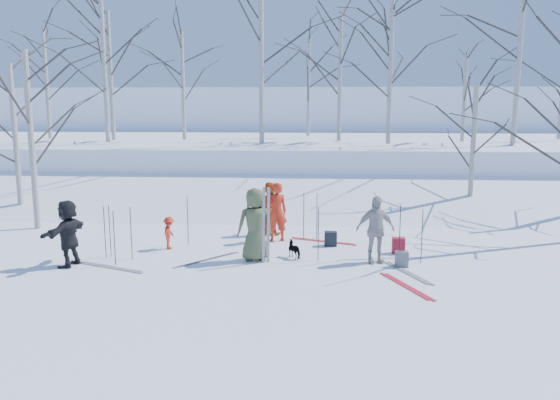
# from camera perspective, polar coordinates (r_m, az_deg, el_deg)

# --- Properties ---
(ground) EXTENTS (120.00, 120.00, 0.00)m
(ground) POSITION_cam_1_polar(r_m,az_deg,el_deg) (13.57, -0.45, -6.50)
(ground) COLOR white
(ground) RESTS_ON ground
(snow_ramp) EXTENTS (70.00, 9.49, 4.12)m
(snow_ramp) POSITION_cam_1_polar(r_m,az_deg,el_deg) (20.34, 1.10, -0.55)
(snow_ramp) COLOR white
(snow_ramp) RESTS_ON ground
(snow_plateau) EXTENTS (70.00, 18.00, 2.20)m
(snow_plateau) POSITION_cam_1_polar(r_m,az_deg,el_deg) (30.13, 2.10, 4.47)
(snow_plateau) COLOR white
(snow_plateau) RESTS_ON ground
(far_hill) EXTENTS (90.00, 30.00, 6.00)m
(far_hill) POSITION_cam_1_polar(r_m,az_deg,el_deg) (51.03, 2.94, 7.79)
(far_hill) COLOR white
(far_hill) RESTS_ON ground
(skier_olive_center) EXTENTS (1.03, 0.83, 1.83)m
(skier_olive_center) POSITION_cam_1_polar(r_m,az_deg,el_deg) (13.54, -2.63, -2.56)
(skier_olive_center) COLOR #464F2F
(skier_olive_center) RESTS_ON ground
(skier_red_north) EXTENTS (0.71, 0.57, 1.69)m
(skier_red_north) POSITION_cam_1_polar(r_m,az_deg,el_deg) (15.48, -0.36, -1.24)
(skier_red_north) COLOR red
(skier_red_north) RESTS_ON ground
(skier_redor_behind) EXTENTS (0.88, 0.75, 1.58)m
(skier_redor_behind) POSITION_cam_1_polar(r_m,az_deg,el_deg) (16.33, -1.17, -0.86)
(skier_redor_behind) COLOR #C5490F
(skier_redor_behind) RESTS_ON ground
(skier_red_seated) EXTENTS (0.33, 0.57, 0.88)m
(skier_red_seated) POSITION_cam_1_polar(r_m,az_deg,el_deg) (14.98, -11.50, -3.39)
(skier_red_seated) COLOR red
(skier_red_seated) RESTS_ON ground
(skier_cream_east) EXTENTS (1.04, 0.62, 1.66)m
(skier_cream_east) POSITION_cam_1_polar(r_m,az_deg,el_deg) (13.55, 9.93, -3.05)
(skier_cream_east) COLOR beige
(skier_cream_east) RESTS_ON ground
(skier_grey_west) EXTENTS (0.77, 1.56, 1.62)m
(skier_grey_west) POSITION_cam_1_polar(r_m,az_deg,el_deg) (14.02, -21.27, -3.25)
(skier_grey_west) COLOR black
(skier_grey_west) RESTS_ON ground
(dog) EXTENTS (0.53, 0.57, 0.45)m
(dog) POSITION_cam_1_polar(r_m,az_deg,el_deg) (13.88, 1.59, -5.17)
(dog) COLOR black
(dog) RESTS_ON ground
(upright_ski_left) EXTENTS (0.11, 0.17, 1.90)m
(upright_ski_left) POSITION_cam_1_polar(r_m,az_deg,el_deg) (13.26, -1.73, -2.66)
(upright_ski_left) COLOR silver
(upright_ski_left) RESTS_ON ground
(upright_ski_right) EXTENTS (0.12, 0.23, 1.89)m
(upright_ski_right) POSITION_cam_1_polar(r_m,az_deg,el_deg) (13.26, -1.23, -2.66)
(upright_ski_right) COLOR silver
(upright_ski_right) RESTS_ON ground
(ski_pair_a) EXTENTS (1.53, 2.04, 0.02)m
(ski_pair_a) POSITION_cam_1_polar(r_m,az_deg,el_deg) (13.73, -17.25, -6.73)
(ski_pair_a) COLOR silver
(ski_pair_a) RESTS_ON ground
(ski_pair_b) EXTENTS (1.47, 2.03, 0.02)m
(ski_pair_b) POSITION_cam_1_polar(r_m,az_deg,el_deg) (15.61, 4.55, -4.32)
(ski_pair_b) COLOR red
(ski_pair_b) RESTS_ON ground
(ski_pair_c) EXTENTS (1.59, 2.05, 0.02)m
(ski_pair_c) POSITION_cam_1_polar(r_m,az_deg,el_deg) (12.11, 13.03, -8.75)
(ski_pair_c) COLOR red
(ski_pair_c) RESTS_ON ground
(ski_pair_d) EXTENTS (2.08, 2.10, 0.02)m
(ski_pair_d) POSITION_cam_1_polar(r_m,az_deg,el_deg) (13.86, -7.60, -6.20)
(ski_pair_d) COLOR silver
(ski_pair_d) RESTS_ON ground
(ski_pair_e) EXTENTS (1.59, 2.05, 0.02)m
(ski_pair_e) POSITION_cam_1_polar(r_m,az_deg,el_deg) (13.06, 13.13, -7.38)
(ski_pair_e) COLOR silver
(ski_pair_e) RESTS_ON ground
(ski_pole_a) EXTENTS (0.02, 0.02, 1.34)m
(ski_pole_a) POSITION_cam_1_polar(r_m,az_deg,el_deg) (15.80, 3.88, -1.67)
(ski_pole_a) COLOR black
(ski_pole_a) RESTS_ON ground
(ski_pole_b) EXTENTS (0.02, 0.02, 1.34)m
(ski_pole_b) POSITION_cam_1_polar(r_m,az_deg,el_deg) (13.76, -16.93, -3.83)
(ski_pole_b) COLOR black
(ski_pole_b) RESTS_ON ground
(ski_pole_c) EXTENTS (0.02, 0.02, 1.34)m
(ski_pole_c) POSITION_cam_1_polar(r_m,az_deg,el_deg) (15.73, 2.50, -1.72)
(ski_pole_c) COLOR black
(ski_pole_c) RESTS_ON ground
(ski_pole_d) EXTENTS (0.02, 0.02, 1.34)m
(ski_pole_d) POSITION_cam_1_polar(r_m,az_deg,el_deg) (14.13, -15.29, -3.39)
(ski_pole_d) COLOR black
(ski_pole_d) RESTS_ON ground
(ski_pole_e) EXTENTS (0.02, 0.02, 1.34)m
(ski_pole_e) POSITION_cam_1_polar(r_m,az_deg,el_deg) (14.43, -17.84, -3.24)
(ski_pole_e) COLOR black
(ski_pole_e) RESTS_ON ground
(ski_pole_f) EXTENTS (0.02, 0.02, 1.34)m
(ski_pole_f) POSITION_cam_1_polar(r_m,az_deg,el_deg) (14.57, -17.36, -3.10)
(ski_pole_f) COLOR black
(ski_pole_f) RESTS_ON ground
(ski_pole_g) EXTENTS (0.02, 0.02, 1.34)m
(ski_pole_g) POSITION_cam_1_polar(r_m,az_deg,el_deg) (15.42, -9.63, -2.08)
(ski_pole_g) COLOR black
(ski_pole_g) RESTS_ON ground
(ski_pole_h) EXTENTS (0.02, 0.02, 1.34)m
(ski_pole_h) POSITION_cam_1_polar(r_m,az_deg,el_deg) (13.60, 4.02, -3.57)
(ski_pole_h) COLOR black
(ski_pole_h) RESTS_ON ground
(ski_pole_i) EXTENTS (0.02, 0.02, 1.34)m
(ski_pole_i) POSITION_cam_1_polar(r_m,az_deg,el_deg) (13.76, 14.61, -3.72)
(ski_pole_i) COLOR black
(ski_pole_i) RESTS_ON ground
(ski_pole_j) EXTENTS (0.02, 0.02, 1.34)m
(ski_pole_j) POSITION_cam_1_polar(r_m,az_deg,el_deg) (14.26, 12.41, -3.15)
(ski_pole_j) COLOR black
(ski_pole_j) RESTS_ON ground
(backpack_red) EXTENTS (0.32, 0.22, 0.42)m
(backpack_red) POSITION_cam_1_polar(r_m,az_deg,el_deg) (14.63, 12.27, -4.67)
(backpack_red) COLOR maroon
(backpack_red) RESTS_ON ground
(backpack_grey) EXTENTS (0.30, 0.20, 0.38)m
(backpack_grey) POSITION_cam_1_polar(r_m,az_deg,el_deg) (13.46, 12.60, -6.04)
(backpack_grey) COLOR slate
(backpack_grey) RESTS_ON ground
(backpack_dark) EXTENTS (0.34, 0.24, 0.40)m
(backpack_dark) POSITION_cam_1_polar(r_m,az_deg,el_deg) (15.12, 5.31, -4.05)
(backpack_dark) COLOR black
(backpack_dark) RESTS_ON ground
(birch_plateau_a) EXTENTS (3.28, 3.28, 3.83)m
(birch_plateau_a) POSITION_cam_1_polar(r_m,az_deg,el_deg) (26.21, 18.70, 9.98)
(birch_plateau_a) COLOR silver
(birch_plateau_a) RESTS_ON snow_plateau
(birch_plateau_b) EXTENTS (4.76, 4.76, 5.94)m
(birch_plateau_b) POSITION_cam_1_polar(r_m,az_deg,el_deg) (27.32, -17.28, 12.24)
(birch_plateau_b) COLOR silver
(birch_plateau_b) RESTS_ON snow_plateau
(birch_plateau_c) EXTENTS (4.90, 4.90, 6.15)m
(birch_plateau_c) POSITION_cam_1_polar(r_m,az_deg,el_deg) (25.75, -17.86, 12.62)
(birch_plateau_c) COLOR silver
(birch_plateau_c) RESTS_ON snow_plateau
(birch_plateau_d) EXTENTS (4.34, 4.34, 5.34)m
(birch_plateau_d) POSITION_cam_1_polar(r_m,az_deg,el_deg) (29.48, -23.20, 11.11)
(birch_plateau_d) COLOR silver
(birch_plateau_d) RESTS_ON snow_plateau
(birch_plateau_e) EXTENTS (4.65, 4.65, 5.78)m
(birch_plateau_e) POSITION_cam_1_polar(r_m,az_deg,el_deg) (25.67, 6.28, 12.63)
(birch_plateau_e) COLOR silver
(birch_plateau_e) RESTS_ON snow_plateau
(birch_plateau_f) EXTENTS (5.57, 5.57, 7.10)m
(birch_plateau_f) POSITION_cam_1_polar(r_m,az_deg,el_deg) (23.84, -1.97, 14.49)
(birch_plateau_f) COLOR silver
(birch_plateau_f) RESTS_ON snow_plateau
(birch_plateau_g) EXTENTS (5.84, 5.84, 7.48)m
(birch_plateau_g) POSITION_cam_1_polar(r_m,az_deg,el_deg) (25.63, 23.72, 13.79)
(birch_plateau_g) COLOR silver
(birch_plateau_g) RESTS_ON snow_plateau
(birch_plateau_i) EXTENTS (5.85, 5.85, 7.50)m
(birch_plateau_i) POSITION_cam_1_polar(r_m,az_deg,el_deg) (26.28, 11.49, 14.31)
(birch_plateau_i) COLOR silver
(birch_plateau_i) RESTS_ON snow_plateau
(birch_plateau_j) EXTENTS (4.16, 4.16, 5.08)m
(birch_plateau_j) POSITION_cam_1_polar(r_m,az_deg,el_deg) (29.69, 2.99, 11.61)
(birch_plateau_j) COLOR silver
(birch_plateau_j) RESTS_ON snow_plateau
(birch_plateau_k) EXTENTS (4.45, 4.45, 5.50)m
(birch_plateau_k) POSITION_cam_1_polar(r_m,az_deg,el_deg) (24.00, 11.44, 12.36)
(birch_plateau_k) COLOR silver
(birch_plateau_k) RESTS_ON snow_plateau
(birch_plateau_l) EXTENTS (4.15, 4.15, 5.07)m
(birch_plateau_l) POSITION_cam_1_polar(r_m,az_deg,el_deg) (26.82, -10.11, 11.66)
(birch_plateau_l) COLOR silver
(birch_plateau_l) RESTS_ON snow_plateau
(birch_edge_a) EXTENTS (4.44, 4.44, 5.48)m
(birch_edge_a) POSITION_cam_1_polar(r_m,az_deg,el_deg) (18.49, -24.55, 5.62)
(birch_edge_a) COLOR silver
(birch_edge_a) RESTS_ON ground
(birch_edge_d) EXTENTS (4.27, 4.27, 5.24)m
(birch_edge_d) POSITION_cam_1_polar(r_m,az_deg,el_deg) (21.16, -25.91, 5.61)
(birch_edge_d) COLOR silver
(birch_edge_d) RESTS_ON ground
(birch_edge_e) EXTENTS (3.80, 3.80, 4.57)m
(birch_edge_e) POSITION_cam_1_polar(r_m,az_deg,el_deg) (20.14, 19.50, 4.91)
(birch_edge_e) COLOR silver
(birch_edge_e) RESTS_ON ground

